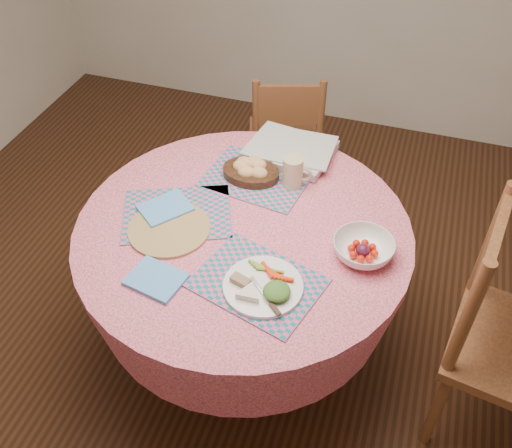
# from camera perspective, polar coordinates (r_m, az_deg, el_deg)

# --- Properties ---
(ground) EXTENTS (4.00, 4.00, 0.00)m
(ground) POSITION_cam_1_polar(r_m,az_deg,el_deg) (2.66, -1.05, -12.10)
(ground) COLOR #331C0F
(ground) RESTS_ON ground
(dining_table) EXTENTS (1.24, 1.24, 0.75)m
(dining_table) POSITION_cam_1_polar(r_m,az_deg,el_deg) (2.22, -1.23, -3.94)
(dining_table) COLOR pink
(dining_table) RESTS_ON ground
(chair_right) EXTENTS (0.52, 0.54, 1.02)m
(chair_right) POSITION_cam_1_polar(r_m,az_deg,el_deg) (2.21, 23.58, -10.17)
(chair_right) COLOR brown
(chair_right) RESTS_ON ground
(chair_back) EXTENTS (0.49, 0.48, 0.84)m
(chair_back) POSITION_cam_1_polar(r_m,az_deg,el_deg) (3.08, 3.02, 8.67)
(chair_back) COLOR brown
(chair_back) RESTS_ON ground
(placemat_front) EXTENTS (0.47, 0.40, 0.01)m
(placemat_front) POSITION_cam_1_polar(r_m,az_deg,el_deg) (1.89, 0.14, -5.90)
(placemat_front) COLOR #16747D
(placemat_front) RESTS_ON dining_table
(placemat_left) EXTENTS (0.49, 0.43, 0.01)m
(placemat_left) POSITION_cam_1_polar(r_m,az_deg,el_deg) (2.15, -7.91, 1.03)
(placemat_left) COLOR #16747D
(placemat_left) RESTS_ON dining_table
(placemat_back) EXTENTS (0.44, 0.35, 0.01)m
(placemat_back) POSITION_cam_1_polar(r_m,az_deg,el_deg) (2.30, 0.05, 4.65)
(placemat_back) COLOR #16747D
(placemat_back) RESTS_ON dining_table
(wicker_trivet) EXTENTS (0.30, 0.30, 0.01)m
(wicker_trivet) POSITION_cam_1_polar(r_m,az_deg,el_deg) (2.09, -8.68, -0.46)
(wicker_trivet) COLOR olive
(wicker_trivet) RESTS_ON dining_table
(napkin_near) EXTENTS (0.20, 0.17, 0.01)m
(napkin_near) POSITION_cam_1_polar(r_m,az_deg,el_deg) (1.93, -9.97, -5.48)
(napkin_near) COLOR #5699DF
(napkin_near) RESTS_ON dining_table
(napkin_far) EXTENTS (0.22, 0.23, 0.01)m
(napkin_far) POSITION_cam_1_polar(r_m,az_deg,el_deg) (2.17, -9.05, 1.56)
(napkin_far) COLOR #5699DF
(napkin_far) RESTS_ON placemat_left
(dinner_plate) EXTENTS (0.26, 0.26, 0.05)m
(dinner_plate) POSITION_cam_1_polar(r_m,az_deg,el_deg) (1.86, 0.87, -6.25)
(dinner_plate) COLOR white
(dinner_plate) RESTS_ON placemat_front
(bread_bowl) EXTENTS (0.23, 0.23, 0.08)m
(bread_bowl) POSITION_cam_1_polar(r_m,az_deg,el_deg) (2.28, -0.53, 5.49)
(bread_bowl) COLOR black
(bread_bowl) RESTS_ON placemat_back
(latte_mug) EXTENTS (0.12, 0.08, 0.12)m
(latte_mug) POSITION_cam_1_polar(r_m,az_deg,el_deg) (2.22, 3.77, 5.22)
(latte_mug) COLOR #C5B387
(latte_mug) RESTS_ON placemat_back
(fruit_bowl) EXTENTS (0.23, 0.23, 0.07)m
(fruit_bowl) POSITION_cam_1_polar(r_m,az_deg,el_deg) (1.99, 10.67, -2.48)
(fruit_bowl) COLOR white
(fruit_bowl) RESTS_ON dining_table
(newspaper_stack) EXTENTS (0.38, 0.32, 0.04)m
(newspaper_stack) POSITION_cam_1_polar(r_m,az_deg,el_deg) (2.41, 3.49, 7.44)
(newspaper_stack) COLOR silver
(newspaper_stack) RESTS_ON dining_table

